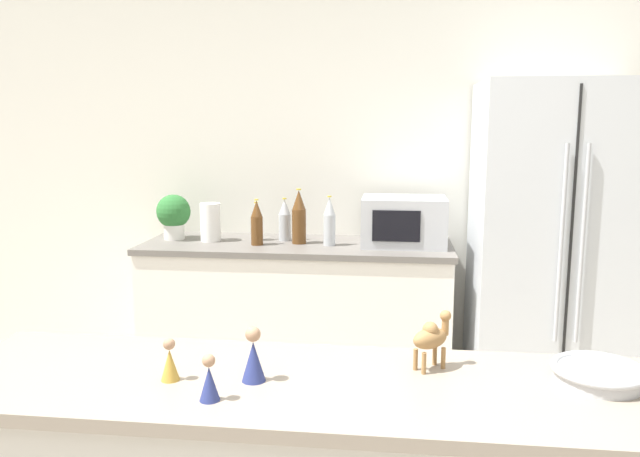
{
  "coord_description": "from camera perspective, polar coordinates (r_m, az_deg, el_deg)",
  "views": [
    {
      "loc": [
        0.21,
        -1.18,
        1.58
      ],
      "look_at": [
        -0.1,
        1.36,
        1.15
      ],
      "focal_mm": 35.0,
      "sensor_mm": 36.0,
      "label": 1
    }
  ],
  "objects": [
    {
      "name": "microwave",
      "position": [
        3.64,
        7.66,
        0.67
      ],
      "size": [
        0.48,
        0.37,
        0.28
      ],
      "color": "#B2B5BA",
      "rests_on": "back_counter"
    },
    {
      "name": "fruit_bowl",
      "position": [
        1.79,
        24.1,
        -12.01
      ],
      "size": [
        0.24,
        0.24,
        0.05
      ],
      "color": "#B7BABF",
      "rests_on": "bar_counter"
    },
    {
      "name": "back_bottle_0",
      "position": [
        3.6,
        0.87,
        0.61
      ],
      "size": [
        0.07,
        0.07,
        0.29
      ],
      "color": "#B2B7BC",
      "rests_on": "back_counter"
    },
    {
      "name": "paper_towel_roll",
      "position": [
        3.8,
        -9.99,
        0.57
      ],
      "size": [
        0.12,
        0.12,
        0.23
      ],
      "color": "white",
      "rests_on": "back_counter"
    },
    {
      "name": "back_bottle_3",
      "position": [
        3.76,
        -3.25,
        0.75
      ],
      "size": [
        0.07,
        0.07,
        0.26
      ],
      "color": "#B2B7BC",
      "rests_on": "back_counter"
    },
    {
      "name": "back_bottle_1",
      "position": [
        3.78,
        -5.85,
        0.59
      ],
      "size": [
        0.07,
        0.07,
        0.23
      ],
      "color": "#B2B7BC",
      "rests_on": "back_counter"
    },
    {
      "name": "back_counter",
      "position": [
        3.8,
        -2.1,
        -7.89
      ],
      "size": [
        1.82,
        0.63,
        0.89
      ],
      "color": "silver",
      "rests_on": "ground_plane"
    },
    {
      "name": "wise_man_figurine_blue",
      "position": [
        1.69,
        -13.57,
        -11.79
      ],
      "size": [
        0.05,
        0.05,
        0.11
      ],
      "color": "#B28933",
      "rests_on": "bar_counter"
    },
    {
      "name": "potted_plant",
      "position": [
        3.9,
        -13.24,
        1.28
      ],
      "size": [
        0.21,
        0.21,
        0.27
      ],
      "color": "silver",
      "rests_on": "back_counter"
    },
    {
      "name": "camel_figurine",
      "position": [
        1.73,
        10.17,
        -9.71
      ],
      "size": [
        0.12,
        0.11,
        0.16
      ],
      "color": "olive",
      "rests_on": "bar_counter"
    },
    {
      "name": "wise_man_figurine_crimson",
      "position": [
        1.65,
        -6.11,
        -11.67
      ],
      "size": [
        0.06,
        0.06,
        0.15
      ],
      "color": "navy",
      "rests_on": "bar_counter"
    },
    {
      "name": "refrigerator",
      "position": [
        3.68,
        20.45,
        -1.69
      ],
      "size": [
        0.85,
        0.73,
        1.81
      ],
      "color": "silver",
      "rests_on": "ground_plane"
    },
    {
      "name": "back_bottle_2",
      "position": [
        3.66,
        -1.94,
        1.03
      ],
      "size": [
        0.08,
        0.08,
        0.32
      ],
      "color": "brown",
      "rests_on": "back_counter"
    },
    {
      "name": "back_bottle_4",
      "position": [
        3.63,
        -5.8,
        0.49
      ],
      "size": [
        0.07,
        0.07,
        0.27
      ],
      "color": "brown",
      "rests_on": "back_counter"
    },
    {
      "name": "wall_back",
      "position": [
        3.93,
        3.83,
        5.03
      ],
      "size": [
        8.0,
        0.06,
        2.55
      ],
      "color": "silver",
      "rests_on": "ground_plane"
    },
    {
      "name": "wise_man_figurine_purple",
      "position": [
        1.56,
        -10.09,
        -13.53
      ],
      "size": [
        0.05,
        0.05,
        0.12
      ],
      "color": "navy",
      "rests_on": "bar_counter"
    }
  ]
}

